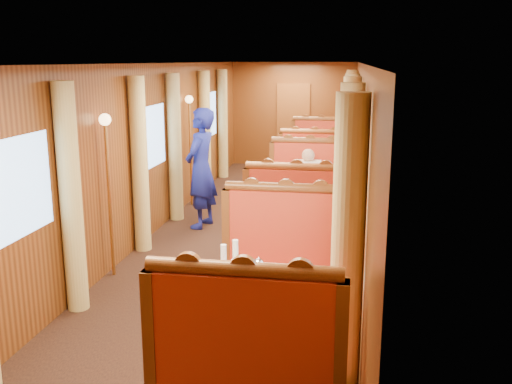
% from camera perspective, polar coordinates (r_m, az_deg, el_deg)
% --- Properties ---
extents(floor, '(3.00, 12.00, 0.01)m').
position_cam_1_polar(floor, '(8.42, -0.43, -4.53)').
color(floor, black).
rests_on(floor, ground).
extents(ceiling, '(3.00, 12.00, 0.01)m').
position_cam_1_polar(ceiling, '(8.02, -0.46, 12.75)').
color(ceiling, silver).
rests_on(ceiling, wall_left).
extents(wall_far, '(3.00, 0.01, 2.50)m').
position_cam_1_polar(wall_far, '(14.03, 3.75, 7.74)').
color(wall_far, brown).
rests_on(wall_far, floor).
extents(wall_near, '(3.00, 0.01, 2.50)m').
position_cam_1_polar(wall_near, '(2.67, -23.85, -17.04)').
color(wall_near, brown).
rests_on(wall_near, floor).
extents(wall_left, '(0.01, 12.00, 2.50)m').
position_cam_1_polar(wall_left, '(8.51, -10.47, 4.09)').
color(wall_left, brown).
rests_on(wall_left, floor).
extents(wall_right, '(0.01, 12.00, 2.50)m').
position_cam_1_polar(wall_right, '(8.01, 10.21, 3.56)').
color(wall_right, brown).
rests_on(wall_right, floor).
extents(doorway_far, '(0.80, 0.04, 2.00)m').
position_cam_1_polar(doorway_far, '(14.03, 3.72, 6.71)').
color(doorway_far, brown).
rests_on(doorway_far, floor).
extents(table_near, '(1.05, 0.72, 0.75)m').
position_cam_1_polar(table_near, '(4.95, 1.32, -12.93)').
color(table_near, white).
rests_on(table_near, floor).
extents(banquette_near_fwd, '(1.30, 0.55, 1.34)m').
position_cam_1_polar(banquette_near_fwd, '(4.05, -0.79, -18.53)').
color(banquette_near_fwd, '#AF1314').
rests_on(banquette_near_fwd, floor).
extents(banquette_near_aft, '(1.30, 0.55, 1.34)m').
position_cam_1_polar(banquette_near_aft, '(5.85, 2.72, -8.19)').
color(banquette_near_aft, '#AF1314').
rests_on(banquette_near_aft, floor).
extents(table_mid, '(1.05, 0.72, 0.75)m').
position_cam_1_polar(table_mid, '(8.22, 4.73, -2.28)').
color(table_mid, white).
rests_on(table_mid, floor).
extents(banquette_mid_fwd, '(1.30, 0.55, 1.34)m').
position_cam_1_polar(banquette_mid_fwd, '(7.24, 4.08, -4.01)').
color(banquette_mid_fwd, '#AF1314').
rests_on(banquette_mid_fwd, floor).
extents(banquette_mid_aft, '(1.30, 0.55, 1.34)m').
position_cam_1_polar(banquette_mid_aft, '(9.19, 5.26, -0.34)').
color(banquette_mid_aft, '#AF1314').
rests_on(banquette_mid_aft, floor).
extents(table_far, '(1.05, 0.72, 0.75)m').
position_cam_1_polar(table_far, '(11.63, 6.15, 2.23)').
color(table_far, white).
rests_on(table_far, floor).
extents(banquette_far_fwd, '(1.30, 0.55, 1.34)m').
position_cam_1_polar(banquette_far_fwd, '(10.62, 5.84, 1.48)').
color(banquette_far_fwd, '#AF1314').
rests_on(banquette_far_fwd, floor).
extents(banquette_far_aft, '(1.30, 0.55, 1.34)m').
position_cam_1_polar(banquette_far_aft, '(12.61, 6.42, 3.30)').
color(banquette_far_aft, '#AF1314').
rests_on(banquette_far_aft, floor).
extents(tea_tray, '(0.39, 0.33, 0.01)m').
position_cam_1_polar(tea_tray, '(4.76, -0.33, -8.95)').
color(tea_tray, silver).
rests_on(tea_tray, table_near).
extents(teapot_left, '(0.21, 0.18, 0.14)m').
position_cam_1_polar(teapot_left, '(4.68, -1.25, -8.51)').
color(teapot_left, silver).
rests_on(teapot_left, tea_tray).
extents(teapot_right, '(0.18, 0.16, 0.12)m').
position_cam_1_polar(teapot_right, '(4.65, 0.70, -8.80)').
color(teapot_right, silver).
rests_on(teapot_right, tea_tray).
extents(teapot_back, '(0.19, 0.16, 0.13)m').
position_cam_1_polar(teapot_back, '(4.84, 0.26, -7.85)').
color(teapot_back, silver).
rests_on(teapot_back, tea_tray).
extents(fruit_plate, '(0.23, 0.23, 0.05)m').
position_cam_1_polar(fruit_plate, '(4.65, 4.97, -9.39)').
color(fruit_plate, white).
rests_on(fruit_plate, table_near).
extents(cup_inboard, '(0.08, 0.08, 0.26)m').
position_cam_1_polar(cup_inboard, '(4.91, -3.25, -7.04)').
color(cup_inboard, white).
rests_on(cup_inboard, table_near).
extents(cup_outboard, '(0.08, 0.08, 0.26)m').
position_cam_1_polar(cup_outboard, '(5.03, -2.07, -6.54)').
color(cup_outboard, white).
rests_on(cup_outboard, table_near).
extents(rose_vase_mid, '(0.06, 0.06, 0.36)m').
position_cam_1_polar(rose_vase_mid, '(8.07, 4.73, 1.46)').
color(rose_vase_mid, silver).
rests_on(rose_vase_mid, table_mid).
extents(rose_vase_far, '(0.06, 0.06, 0.36)m').
position_cam_1_polar(rose_vase_far, '(11.50, 6.03, 4.91)').
color(rose_vase_far, silver).
rests_on(rose_vase_far, table_far).
extents(window_left_near, '(0.01, 1.20, 0.90)m').
position_cam_1_polar(window_left_near, '(5.36, -23.01, 0.24)').
color(window_left_near, '#80ADE4').
rests_on(window_left_near, wall_left).
extents(curtain_left_near_b, '(0.22, 0.22, 2.35)m').
position_cam_1_polar(curtain_left_near_b, '(6.02, -18.03, -0.72)').
color(curtain_left_near_b, '#DBC470').
rests_on(curtain_left_near_b, floor).
extents(window_right_near, '(0.01, 1.20, 0.90)m').
position_cam_1_polar(window_right_near, '(4.54, 10.61, -1.09)').
color(window_right_near, '#80ADE4').
rests_on(window_right_near, wall_right).
extents(curtain_right_near_a, '(0.22, 0.22, 2.35)m').
position_cam_1_polar(curtain_right_near_a, '(3.88, 9.09, -7.77)').
color(curtain_right_near_a, '#DBC470').
rests_on(curtain_right_near_a, floor).
extents(curtain_right_near_b, '(0.22, 0.22, 2.35)m').
position_cam_1_polar(curtain_right_near_b, '(5.36, 9.22, -1.89)').
color(curtain_right_near_b, '#DBC470').
rests_on(curtain_right_near_b, floor).
extents(window_left_mid, '(0.01, 1.20, 0.90)m').
position_cam_1_polar(window_left_mid, '(8.47, -10.43, 5.43)').
color(window_left_mid, '#80ADE4').
rests_on(window_left_mid, wall_left).
extents(curtain_left_mid_a, '(0.22, 0.22, 2.35)m').
position_cam_1_polar(curtain_left_mid_a, '(7.76, -11.54, 2.63)').
color(curtain_left_mid_a, '#DBC470').
rests_on(curtain_left_mid_a, floor).
extents(curtain_left_mid_b, '(0.22, 0.22, 2.35)m').
position_cam_1_polar(curtain_left_mid_b, '(9.21, -8.12, 4.38)').
color(curtain_left_mid_b, '#DBC470').
rests_on(curtain_left_mid_b, floor).
extents(window_right_mid, '(0.01, 1.20, 0.90)m').
position_cam_1_polar(window_right_mid, '(7.98, 10.16, 4.98)').
color(window_right_mid, '#80ADE4').
rests_on(window_right_mid, wall_right).
extents(curtain_right_mid_a, '(0.22, 0.22, 2.35)m').
position_cam_1_polar(curtain_right_mid_a, '(7.26, 9.31, 2.02)').
color(curtain_right_mid_a, '#DBC470').
rests_on(curtain_right_mid_a, floor).
extents(curtain_right_mid_b, '(0.22, 0.22, 2.35)m').
position_cam_1_polar(curtain_right_mid_b, '(8.79, 9.35, 3.93)').
color(curtain_right_mid_b, '#DBC470').
rests_on(curtain_right_mid_b, floor).
extents(window_left_far, '(0.01, 1.20, 0.90)m').
position_cam_1_polar(window_left_far, '(11.81, -4.71, 7.70)').
color(window_left_far, '#80ADE4').
rests_on(window_left_far, wall_left).
extents(curtain_left_far_a, '(0.22, 0.22, 2.35)m').
position_cam_1_polar(curtain_left_far_a, '(11.06, -5.13, 5.89)').
color(curtain_left_far_a, '#DBC470').
rests_on(curtain_left_far_a, floor).
extents(curtain_left_far_b, '(0.22, 0.22, 2.35)m').
position_cam_1_polar(curtain_left_far_b, '(12.57, -3.36, 6.78)').
color(curtain_left_far_b, '#DBC470').
rests_on(curtain_left_far_b, floor).
extents(window_right_far, '(0.01, 1.20, 0.90)m').
position_cam_1_polar(window_right_far, '(11.46, 9.98, 7.38)').
color(window_right_far, '#80ADE4').
rests_on(window_right_far, wall_right).
extents(curtain_right_far_a, '(0.22, 0.22, 2.35)m').
position_cam_1_polar(curtain_right_far_a, '(10.71, 9.39, 5.54)').
color(curtain_right_far_a, '#DBC470').
rests_on(curtain_right_far_a, floor).
extents(curtain_right_far_b, '(0.22, 0.22, 2.35)m').
position_cam_1_polar(curtain_right_far_b, '(12.26, 9.41, 6.47)').
color(curtain_right_far_b, '#DBC470').
rests_on(curtain_right_far_b, floor).
extents(sconce_left_fore, '(0.14, 0.14, 1.95)m').
position_cam_1_polar(sconce_left_fore, '(6.85, -14.63, 2.89)').
color(sconce_left_fore, '#BF8C3F').
rests_on(sconce_left_fore, floor).
extents(sconce_right_fore, '(0.14, 0.14, 1.95)m').
position_cam_1_polar(sconce_right_fore, '(6.26, 9.53, 2.22)').
color(sconce_right_fore, '#BF8C3F').
rests_on(sconce_right_fore, floor).
extents(sconce_left_aft, '(0.14, 0.14, 1.95)m').
position_cam_1_polar(sconce_left_aft, '(10.11, -6.63, 6.39)').
color(sconce_left_aft, '#BF8C3F').
rests_on(sconce_left_aft, floor).
extents(sconce_right_aft, '(0.14, 0.14, 1.95)m').
position_cam_1_polar(sconce_right_aft, '(9.73, 9.54, 6.03)').
color(sconce_right_aft, '#BF8C3F').
rests_on(sconce_right_aft, floor).
extents(steward, '(0.56, 0.74, 1.85)m').
position_cam_1_polar(steward, '(8.77, -5.52, 2.36)').
color(steward, navy).
rests_on(steward, floor).
extents(passenger, '(0.40, 0.44, 0.76)m').
position_cam_1_polar(passenger, '(8.88, 5.18, 1.29)').
color(passenger, beige).
rests_on(passenger, banquette_mid_aft).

